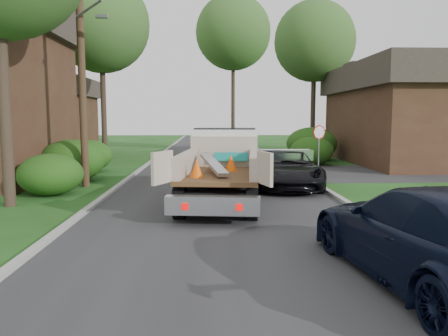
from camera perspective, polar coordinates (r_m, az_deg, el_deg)
name	(u,v)px	position (r m, az deg, el deg)	size (l,w,h in m)	color
ground	(223,211)	(13.33, -0.17, -5.65)	(120.00, 120.00, 0.00)	#1D4212
road	(217,171)	(23.19, -0.98, -0.42)	(8.00, 90.00, 0.02)	#28282B
side_street	(448,172)	(25.44, 27.21, -0.53)	(16.00, 7.00, 0.02)	#28282B
curb_left	(139,170)	(23.47, -11.04, -0.32)	(0.20, 90.00, 0.12)	#9E9E99
curb_right	(293,170)	(23.62, 9.01, -0.24)	(0.20, 90.00, 0.12)	#9E9E99
stop_sign	(319,139)	(22.75, 12.30, 3.78)	(0.71, 0.32, 2.48)	slate
utility_pole	(82,59)	(18.84, -18.10, 13.42)	(2.42, 1.25, 10.00)	#382619
house_left_far	(42,115)	(37.38, -22.67, 6.40)	(7.56, 7.56, 6.00)	#3D2319
house_right	(423,113)	(30.17, 24.54, 6.61)	(9.72, 12.96, 6.20)	#3D2319
hedge_left_a	(51,174)	(17.15, -21.71, -0.79)	(2.34, 2.34, 1.53)	#13450F
hedge_left_b	(72,161)	(20.53, -19.25, 0.92)	(2.86, 2.86, 1.87)	#13450F
hedge_left_c	(87,156)	(23.96, -17.47, 1.54)	(2.60, 2.60, 1.70)	#13450F
hedge_right_a	(312,151)	(26.83, 11.38, 2.21)	(2.60, 2.60, 1.70)	#13450F
hedge_right_b	(312,144)	(29.88, 11.37, 3.13)	(3.38, 3.38, 2.21)	#13450F
tree_left_far	(101,24)	(31.45, -15.76, 17.60)	(6.40, 6.40, 12.20)	#2D2119
tree_right_far	(315,41)	(34.43, 11.74, 15.87)	(6.00, 6.00, 11.50)	#2D2119
tree_center_far	(233,33)	(43.85, 1.21, 17.26)	(7.20, 7.20, 14.60)	#2D2119
flatbed_truck	(224,161)	(15.11, -0.06, 0.94)	(3.36, 6.74, 2.46)	black
black_pickup	(288,169)	(17.93, 8.34, -0.16)	(2.47, 5.36, 1.49)	black
navy_suv	(433,235)	(8.21, 25.66, -7.93)	(2.39, 5.88, 1.71)	black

